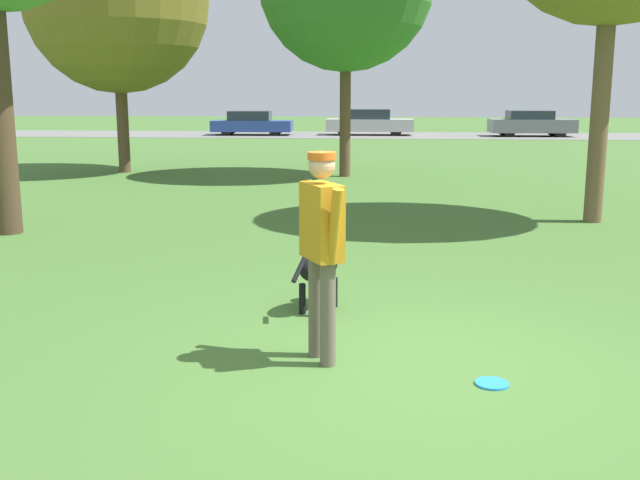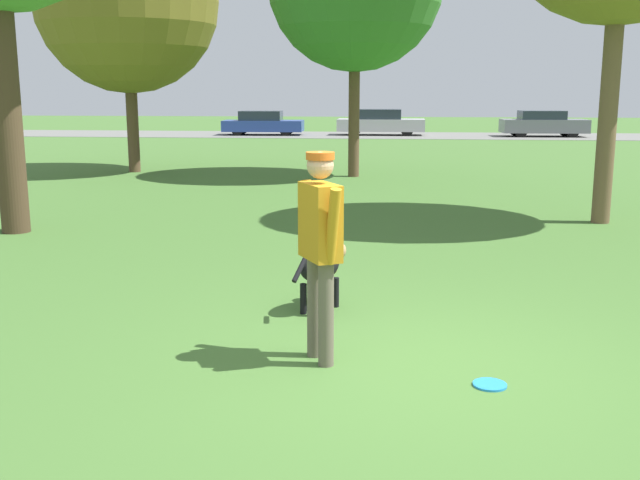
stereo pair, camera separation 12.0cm
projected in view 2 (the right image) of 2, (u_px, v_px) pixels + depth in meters
ground_plane at (399, 367)px, 6.23m from camera, size 120.00×120.00×0.00m
far_road_strip at (400, 135)px, 38.12m from camera, size 120.00×6.00×0.01m
person at (320, 238)px, 6.18m from camera, size 0.43×0.68×1.78m
dog at (322, 266)px, 7.79m from camera, size 0.55×1.01×0.67m
frisbee at (490, 385)px, 5.83m from camera, size 0.26×0.26×0.02m
tree_far_left at (127, 1)px, 20.24m from camera, size 4.96×4.96×7.13m
parked_car_blue at (263, 123)px, 38.36m from camera, size 4.15×2.01×1.23m
parked_car_silver at (380, 122)px, 38.20m from camera, size 4.42×1.79×1.32m
parked_car_grey at (543, 124)px, 37.00m from camera, size 4.19×1.92×1.28m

